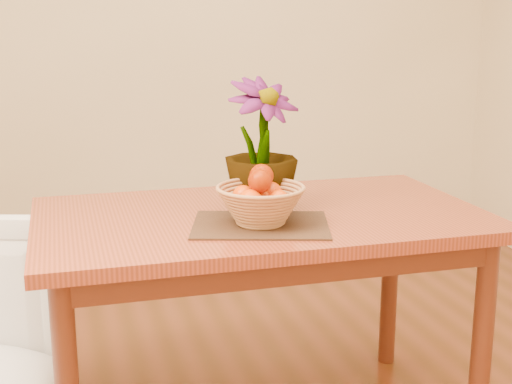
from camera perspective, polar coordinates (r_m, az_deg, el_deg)
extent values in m
cube|color=#FFE9C2|center=(4.08, -7.37, 13.57)|extent=(4.00, 0.02, 2.70)
cube|color=maroon|center=(2.25, 0.39, -2.14)|extent=(1.40, 0.80, 0.04)
cube|color=#4A1F11|center=(2.27, 0.39, -3.60)|extent=(1.28, 0.68, 0.08)
cylinder|color=#4A1F11|center=(2.36, 17.61, -11.79)|extent=(0.06, 0.06, 0.71)
cylinder|color=#4A1F11|center=(2.60, -15.09, -9.21)|extent=(0.06, 0.06, 0.71)
cylinder|color=#4A1F11|center=(2.87, 10.65, -6.77)|extent=(0.06, 0.06, 0.71)
cube|color=#3D2616|center=(2.10, 0.37, -2.65)|extent=(0.46, 0.40, 0.01)
cylinder|color=#AD7848|center=(2.10, 0.37, -2.46)|extent=(0.13, 0.13, 0.01)
sphere|color=#E83E03|center=(2.08, 0.37, -0.60)|extent=(0.06, 0.06, 0.06)
sphere|color=#E83E03|center=(2.13, 1.15, -0.10)|extent=(0.07, 0.07, 0.07)
sphere|color=#E83E03|center=(2.11, -1.03, -0.33)|extent=(0.07, 0.07, 0.07)
sphere|color=#E83E03|center=(2.03, -0.45, -0.78)|extent=(0.07, 0.07, 0.07)
sphere|color=#E83E03|center=(2.05, 1.80, -0.72)|extent=(0.07, 0.07, 0.07)
sphere|color=#E83E03|center=(2.10, 0.44, 1.28)|extent=(0.07, 0.07, 0.07)
sphere|color=#E83E03|center=(2.04, 0.31, 0.88)|extent=(0.07, 0.07, 0.07)
sphere|color=#E83E03|center=(2.10, 0.44, 1.28)|extent=(0.07, 0.07, 0.07)
sphere|color=#E83E03|center=(2.04, 0.31, 0.88)|extent=(0.07, 0.07, 0.07)
imported|color=#224F16|center=(2.23, 0.41, 3.74)|extent=(0.31, 0.31, 0.42)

